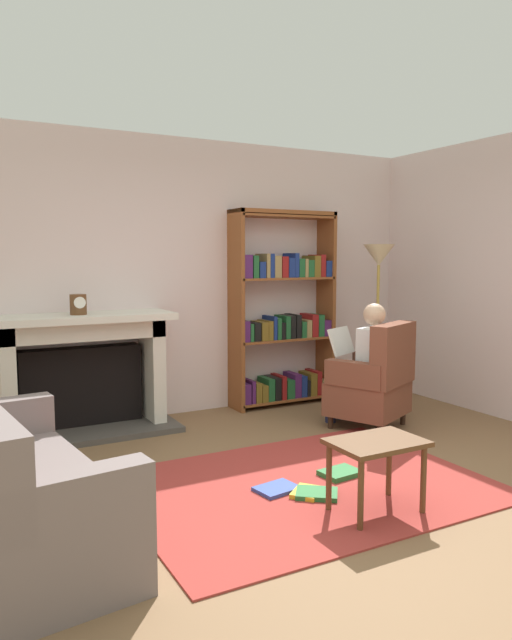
% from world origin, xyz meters
% --- Properties ---
extents(ground, '(14.00, 14.00, 0.00)m').
position_xyz_m(ground, '(0.00, 0.00, 0.00)').
color(ground, brown).
extents(back_wall, '(5.60, 0.10, 2.70)m').
position_xyz_m(back_wall, '(0.00, 2.55, 1.35)').
color(back_wall, silver).
rests_on(back_wall, ground).
extents(side_wall_right, '(0.10, 5.20, 2.70)m').
position_xyz_m(side_wall_right, '(2.65, 1.25, 1.35)').
color(side_wall_right, silver).
rests_on(side_wall_right, ground).
extents(area_rug, '(2.40, 1.80, 0.01)m').
position_xyz_m(area_rug, '(0.00, 0.30, 0.01)').
color(area_rug, '#A3342E').
rests_on(area_rug, ground).
extents(fireplace, '(1.58, 0.64, 1.06)m').
position_xyz_m(fireplace, '(-1.04, 2.30, 0.57)').
color(fireplace, '#4C4742').
rests_on(fireplace, ground).
extents(mantel_clock, '(0.14, 0.14, 0.17)m').
position_xyz_m(mantel_clock, '(-1.09, 2.20, 1.15)').
color(mantel_clock, brown).
rests_on(mantel_clock, fireplace).
extents(bookshelf, '(1.14, 0.32, 2.03)m').
position_xyz_m(bookshelf, '(1.04, 2.33, 0.95)').
color(bookshelf, brown).
rests_on(bookshelf, ground).
extents(armchair_reading, '(0.84, 0.83, 0.97)m').
position_xyz_m(armchair_reading, '(1.31, 1.18, 0.42)').
color(armchair_reading, '#331E14').
rests_on(armchair_reading, ground).
extents(seated_reader, '(0.51, 0.60, 1.14)m').
position_xyz_m(seated_reader, '(1.26, 1.28, 0.62)').
color(seated_reader, white).
rests_on(seated_reader, ground).
extents(sofa_floral, '(0.91, 1.77, 0.85)m').
position_xyz_m(sofa_floral, '(-1.83, 0.32, 0.32)').
color(sofa_floral, slate).
rests_on(sofa_floral, ground).
extents(side_table, '(0.56, 0.39, 0.46)m').
position_xyz_m(side_table, '(0.14, -0.25, 0.38)').
color(side_table, brown).
rests_on(side_table, ground).
extents(scattered_books, '(0.83, 0.50, 0.04)m').
position_xyz_m(scattered_books, '(0.02, 0.23, 0.03)').
color(scattered_books, gold).
rests_on(scattered_books, area_rug).
extents(floor_lamp, '(0.32, 0.32, 1.68)m').
position_xyz_m(floor_lamp, '(1.87, 1.81, 1.43)').
color(floor_lamp, '#B7933F').
rests_on(floor_lamp, ground).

